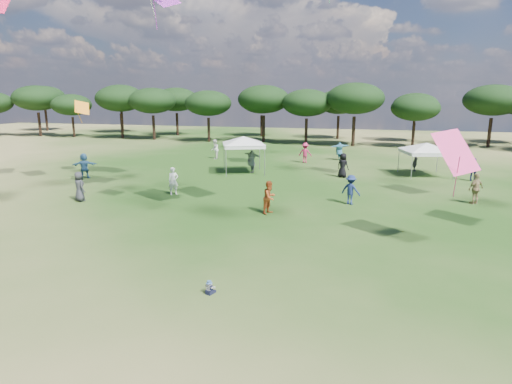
% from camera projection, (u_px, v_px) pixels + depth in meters
% --- Properties ---
extents(ground, '(140.00, 140.00, 0.00)m').
position_uv_depth(ground, '(166.00, 332.00, 11.45)').
color(ground, '#234514').
rests_on(ground, ground).
extents(tree_line, '(108.78, 17.63, 7.77)m').
position_uv_depth(tree_line, '(349.00, 100.00, 54.37)').
color(tree_line, black).
rests_on(tree_line, ground).
extents(tent_left, '(5.96, 5.96, 3.25)m').
position_uv_depth(tent_left, '(243.00, 138.00, 33.85)').
color(tent_left, gray).
rests_on(tent_left, ground).
extents(tent_right, '(6.52, 6.52, 2.87)m').
position_uv_depth(tent_right, '(427.00, 144.00, 32.81)').
color(tent_right, gray).
rests_on(tent_right, ground).
extents(toddler, '(0.34, 0.36, 0.45)m').
position_uv_depth(toddler, '(210.00, 288.00, 13.58)').
color(toddler, black).
rests_on(toddler, ground).
extents(festival_crowd, '(29.58, 21.66, 1.91)m').
position_uv_depth(festival_crowd, '(275.00, 164.00, 33.09)').
color(festival_crowd, '#204E61').
rests_on(festival_crowd, ground).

